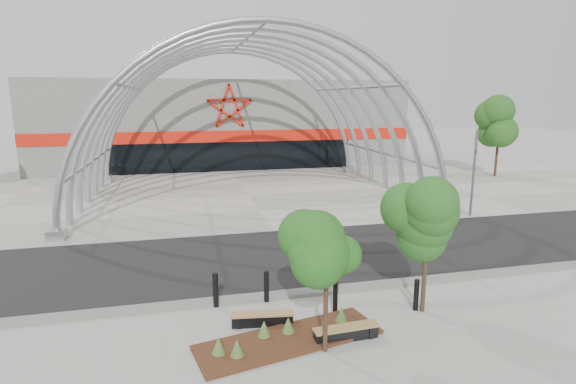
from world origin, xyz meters
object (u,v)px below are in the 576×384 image
object	(u,v)px
bench_0	(262,319)
bench_1	(346,333)
street_tree_0	(327,252)
street_tree_1	(428,221)
bollard_2	(314,276)
signal_pole	(474,172)

from	to	relation	value
bench_0	bench_1	world-z (taller)	bench_1
bench_0	bench_1	size ratio (longest dim) A/B	1.00
street_tree_0	street_tree_1	xyz separation A→B (m)	(3.61, 1.43, 0.16)
bench_1	bench_0	bearing A→B (deg)	147.74
bollard_2	signal_pole	bearing A→B (deg)	32.95
street_tree_1	bench_0	distance (m)	5.64
bench_0	bollard_2	distance (m)	2.97
street_tree_0	bench_0	bearing A→B (deg)	127.98
signal_pole	street_tree_1	bearing A→B (deg)	-131.31
signal_pole	street_tree_1	xyz separation A→B (m)	(-8.35, -9.50, 0.40)
street_tree_0	bollard_2	size ratio (longest dim) A/B	3.75
bench_0	signal_pole	bearing A→B (deg)	34.74
street_tree_1	bench_0	world-z (taller)	street_tree_1
bench_1	bollard_2	xyz separation A→B (m)	(0.10, 3.31, 0.32)
street_tree_1	bench_1	size ratio (longest dim) A/B	2.17
street_tree_0	bench_0	world-z (taller)	street_tree_0
bench_1	signal_pole	bearing A→B (deg)	43.15
signal_pole	street_tree_0	world-z (taller)	signal_pole
bollard_2	bench_0	bearing A→B (deg)	-137.20
bench_1	bollard_2	world-z (taller)	bollard_2
bench_1	bollard_2	size ratio (longest dim) A/B	1.83
bench_1	bollard_2	distance (m)	3.33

